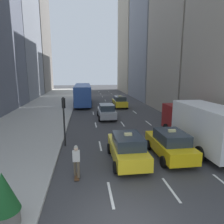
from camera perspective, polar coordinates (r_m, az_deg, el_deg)
The scene contains 13 objects.
sidewalk_left at distance 33.79m, azimuth -17.48°, elevation 1.84°, with size 8.00×66.00×0.15m, color #ADAAA3.
lane_markings at distance 29.60m, azimuth -0.19°, elevation 0.96°, with size 5.72×56.00×0.01m.
building_row_left at distance 39.60m, azimuth -28.93°, elevation 23.77°, with size 6.00×58.26×37.23m.
building_row_right at distance 36.65m, azimuth 15.73°, elevation 28.30°, with size 6.00×56.94×37.15m.
taxi_lead at distance 13.22m, azimuth 16.17°, elevation -8.74°, with size 2.02×4.40×1.87m.
taxi_second at distance 30.58m, azimuth 2.19°, elevation 2.94°, with size 2.02×4.40×1.87m.
taxi_third at distance 12.09m, azimuth 4.37°, elevation -10.21°, with size 2.02×4.40×1.87m.
sedan_black_near at distance 23.09m, azimuth -1.58°, elevation 0.20°, with size 2.02×4.48×1.71m.
city_bus at distance 34.02m, azimuth -8.37°, elevation 5.21°, with size 2.80×11.61×3.25m.
box_truck at distance 15.47m, azimuth 23.75°, elevation -3.13°, with size 2.58×8.40×3.15m.
skateboarder at distance 10.49m, azimuth -10.15°, elevation -13.36°, with size 0.36×0.80×1.75m.
planter_with_shrub at distance 8.13m, azimuth -28.43°, elevation -20.89°, with size 1.00×1.00×1.95m.
traffic_light_pole at distance 14.68m, azimuth -13.59°, elevation -0.41°, with size 0.24×0.42×3.60m.
Camera 1 is at (-1.20, -5.88, 5.30)m, focal length 32.00 mm.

